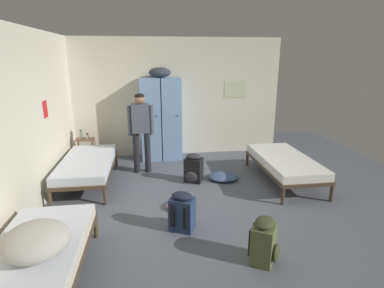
# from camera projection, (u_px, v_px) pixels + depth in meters

# --- Properties ---
(ground_plane) EXTENTS (8.88, 8.88, 0.00)m
(ground_plane) POSITION_uv_depth(u_px,v_px,m) (194.00, 206.00, 4.89)
(ground_plane) COLOR #565B66
(room_backdrop) EXTENTS (4.88, 5.61, 2.72)m
(room_backdrop) POSITION_uv_depth(u_px,v_px,m) (115.00, 110.00, 5.59)
(room_backdrop) COLOR beige
(room_backdrop) RESTS_ON ground_plane
(locker_bank) EXTENTS (0.90, 0.55, 2.07)m
(locker_bank) POSITION_uv_depth(u_px,v_px,m) (161.00, 117.00, 6.94)
(locker_bank) COLOR #7A9ECC
(locker_bank) RESTS_ON ground_plane
(shelf_unit) EXTENTS (0.38, 0.30, 0.57)m
(shelf_unit) POSITION_uv_depth(u_px,v_px,m) (86.00, 149.00, 6.73)
(shelf_unit) COLOR #99704C
(shelf_unit) RESTS_ON ground_plane
(bed_left_front) EXTENTS (0.90, 1.90, 0.49)m
(bed_left_front) POSITION_uv_depth(u_px,v_px,m) (35.00, 259.00, 3.01)
(bed_left_front) COLOR #473828
(bed_left_front) RESTS_ON ground_plane
(bed_right) EXTENTS (0.90, 1.90, 0.49)m
(bed_right) POSITION_uv_depth(u_px,v_px,m) (284.00, 162.00, 5.76)
(bed_right) COLOR #473828
(bed_right) RESTS_ON ground_plane
(bed_left_rear) EXTENTS (0.90, 1.90, 0.49)m
(bed_left_rear) POSITION_uv_depth(u_px,v_px,m) (87.00, 164.00, 5.65)
(bed_left_rear) COLOR #473828
(bed_left_rear) RESTS_ON ground_plane
(bedding_heap) EXTENTS (0.61, 0.61, 0.31)m
(bedding_heap) POSITION_uv_depth(u_px,v_px,m) (36.00, 241.00, 2.85)
(bedding_heap) COLOR #B7B2A8
(bedding_heap) RESTS_ON bed_left_front
(person_traveler) EXTENTS (0.51, 0.21, 1.61)m
(person_traveler) POSITION_uv_depth(u_px,v_px,m) (141.00, 126.00, 6.07)
(person_traveler) COLOR black
(person_traveler) RESTS_ON ground_plane
(water_bottle) EXTENTS (0.06, 0.06, 0.21)m
(water_bottle) POSITION_uv_depth(u_px,v_px,m) (81.00, 135.00, 6.65)
(water_bottle) COLOR silver
(water_bottle) RESTS_ON shelf_unit
(lotion_bottle) EXTENTS (0.06, 0.06, 0.13)m
(lotion_bottle) POSITION_uv_depth(u_px,v_px,m) (87.00, 137.00, 6.62)
(lotion_bottle) COLOR white
(lotion_bottle) RESTS_ON shelf_unit
(backpack_navy) EXTENTS (0.39, 0.41, 0.55)m
(backpack_navy) POSITION_uv_depth(u_px,v_px,m) (182.00, 212.00, 4.17)
(backpack_navy) COLOR navy
(backpack_navy) RESTS_ON ground_plane
(backpack_black) EXTENTS (0.39, 0.41, 0.55)m
(backpack_black) POSITION_uv_depth(u_px,v_px,m) (193.00, 169.00, 5.77)
(backpack_black) COLOR black
(backpack_black) RESTS_ON ground_plane
(backpack_olive) EXTENTS (0.41, 0.40, 0.55)m
(backpack_olive) POSITION_uv_depth(u_px,v_px,m) (264.00, 241.00, 3.50)
(backpack_olive) COLOR #566038
(backpack_olive) RESTS_ON ground_plane
(clothes_pile_denim) EXTENTS (0.57, 0.51, 0.11)m
(clothes_pile_denim) POSITION_uv_depth(u_px,v_px,m) (223.00, 177.00, 5.93)
(clothes_pile_denim) COLOR #42567A
(clothes_pile_denim) RESTS_ON ground_plane
(clothes_pile_pink) EXTENTS (0.46, 0.40, 0.10)m
(clothes_pile_pink) POSITION_uv_depth(u_px,v_px,m) (181.00, 205.00, 4.81)
(clothes_pile_pink) COLOR pink
(clothes_pile_pink) RESTS_ON ground_plane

